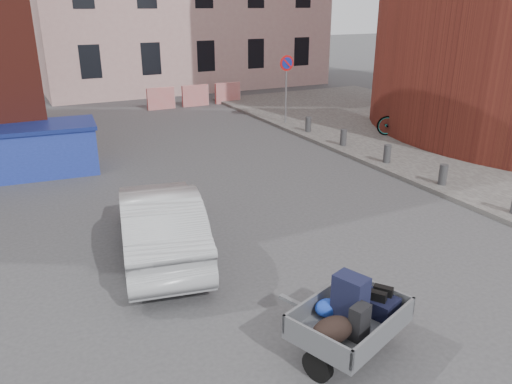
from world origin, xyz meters
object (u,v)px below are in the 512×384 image
dumpster (35,149)px  bicycle (406,120)px  silver_car (160,222)px  trailer (350,317)px

dumpster → bicycle: 12.46m
dumpster → bicycle: dumpster is taller
dumpster → silver_car: dumpster is taller
trailer → silver_car: (-1.42, 4.12, 0.08)m
trailer → dumpster: dumpster is taller
dumpster → bicycle: (12.34, -1.74, -0.05)m
bicycle → dumpster: bearing=105.9°
silver_car → dumpster: bearing=-63.9°
trailer → silver_car: silver_car is taller
dumpster → silver_car: (1.73, -6.48, -0.04)m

